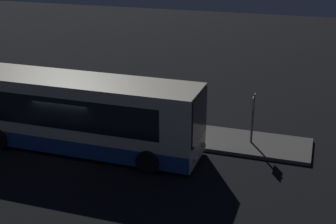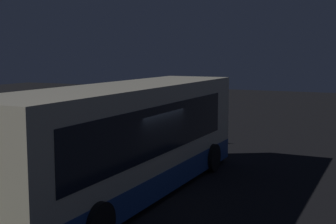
% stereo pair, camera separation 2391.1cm
% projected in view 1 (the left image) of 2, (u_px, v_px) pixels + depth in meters
% --- Properties ---
extents(ground, '(80.00, 80.00, 0.00)m').
position_uv_depth(ground, '(75.00, 149.00, 20.76)').
color(ground, black).
extents(platform, '(20.00, 2.60, 0.16)m').
position_uv_depth(platform, '(104.00, 124.00, 23.30)').
color(platform, '#605B56').
rests_on(platform, ground).
extents(bus_lead, '(11.04, 2.76, 3.21)m').
position_uv_depth(bus_lead, '(77.00, 114.00, 20.39)').
color(bus_lead, beige).
rests_on(bus_lead, ground).
extents(passenger_boarding, '(0.59, 0.57, 1.68)m').
position_uv_depth(passenger_boarding, '(139.00, 103.00, 23.23)').
color(passenger_boarding, '#6B604C').
rests_on(passenger_boarding, platform).
extents(passenger_waiting, '(0.67, 0.66, 1.72)m').
position_uv_depth(passenger_waiting, '(176.00, 118.00, 21.40)').
color(passenger_waiting, '#4C476B').
rests_on(passenger_waiting, platform).
extents(passenger_with_bags, '(0.68, 0.67, 1.82)m').
position_uv_depth(passenger_with_bags, '(154.00, 111.00, 22.06)').
color(passenger_with_bags, gray).
rests_on(passenger_with_bags, platform).
extents(suitcase, '(0.44, 0.18, 0.99)m').
position_uv_depth(suitcase, '(148.00, 117.00, 22.94)').
color(suitcase, '#334C7F').
rests_on(suitcase, platform).
extents(sign_post, '(0.10, 0.80, 2.26)m').
position_uv_depth(sign_post, '(253.00, 111.00, 20.59)').
color(sign_post, '#4C4C51').
rests_on(sign_post, platform).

